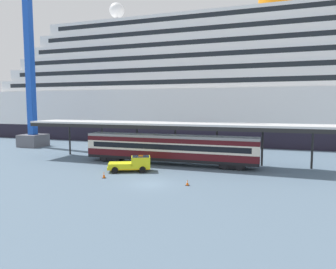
{
  "coord_description": "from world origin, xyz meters",
  "views": [
    {
      "loc": [
        11.33,
        -28.33,
        8.17
      ],
      "look_at": [
        -0.37,
        7.37,
        4.5
      ],
      "focal_mm": 31.88,
      "sensor_mm": 36.0,
      "label": 1
    }
  ],
  "objects_px": {
    "dockside_crane": "(31,49)",
    "traffic_cone_near": "(104,175)",
    "cruise_ship": "(285,86)",
    "train_carriage": "(169,148)",
    "traffic_cone_mid": "(187,183)",
    "service_truck": "(133,164)"
  },
  "relations": [
    {
      "from": "service_truck",
      "to": "dockside_crane",
      "type": "relative_size",
      "value": 0.09
    },
    {
      "from": "cruise_ship",
      "to": "train_carriage",
      "type": "xyz_separation_m",
      "value": [
        -16.58,
        -33.75,
        -10.22
      ]
    },
    {
      "from": "cruise_ship",
      "to": "train_carriage",
      "type": "bearing_deg",
      "value": -116.16
    },
    {
      "from": "cruise_ship",
      "to": "service_truck",
      "type": "distance_m",
      "value": 45.37
    },
    {
      "from": "train_carriage",
      "to": "traffic_cone_near",
      "type": "relative_size",
      "value": 31.11
    },
    {
      "from": "cruise_ship",
      "to": "traffic_cone_mid",
      "type": "distance_m",
      "value": 46.71
    },
    {
      "from": "cruise_ship",
      "to": "train_carriage",
      "type": "distance_m",
      "value": 38.96
    },
    {
      "from": "traffic_cone_near",
      "to": "dockside_crane",
      "type": "bearing_deg",
      "value": 144.7
    },
    {
      "from": "dockside_crane",
      "to": "traffic_cone_near",
      "type": "bearing_deg",
      "value": -35.3
    },
    {
      "from": "train_carriage",
      "to": "traffic_cone_mid",
      "type": "distance_m",
      "value": 11.33
    },
    {
      "from": "service_truck",
      "to": "dockside_crane",
      "type": "height_order",
      "value": "dockside_crane"
    },
    {
      "from": "traffic_cone_near",
      "to": "dockside_crane",
      "type": "distance_m",
      "value": 37.23
    },
    {
      "from": "service_truck",
      "to": "traffic_cone_mid",
      "type": "relative_size",
      "value": 9.08
    },
    {
      "from": "traffic_cone_near",
      "to": "traffic_cone_mid",
      "type": "xyz_separation_m",
      "value": [
        9.75,
        -0.12,
        -0.08
      ]
    },
    {
      "from": "cruise_ship",
      "to": "traffic_cone_near",
      "type": "xyz_separation_m",
      "value": [
        -21.15,
        -43.5,
        -12.15
      ]
    },
    {
      "from": "train_carriage",
      "to": "dockside_crane",
      "type": "bearing_deg",
      "value": 163.97
    },
    {
      "from": "cruise_ship",
      "to": "dockside_crane",
      "type": "xyz_separation_m",
      "value": [
        -47.46,
        -24.88,
        6.49
      ]
    },
    {
      "from": "traffic_cone_near",
      "to": "traffic_cone_mid",
      "type": "distance_m",
      "value": 9.75
    },
    {
      "from": "train_carriage",
      "to": "traffic_cone_mid",
      "type": "relative_size",
      "value": 39.28
    },
    {
      "from": "cruise_ship",
      "to": "traffic_cone_near",
      "type": "bearing_deg",
      "value": -115.93
    },
    {
      "from": "cruise_ship",
      "to": "dockside_crane",
      "type": "relative_size",
      "value": 2.45
    },
    {
      "from": "dockside_crane",
      "to": "train_carriage",
      "type": "bearing_deg",
      "value": -16.03
    }
  ]
}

